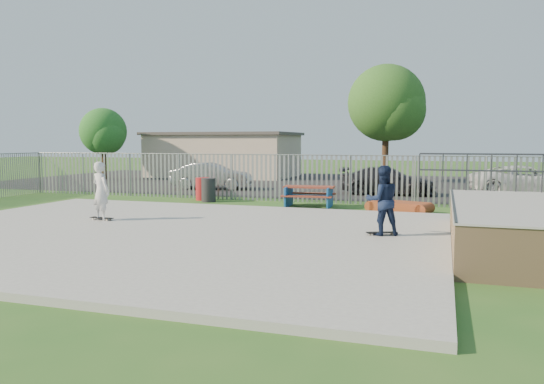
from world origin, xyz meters
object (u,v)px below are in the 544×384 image
(trash_bin_grey, at_px, (209,190))
(skater_white, at_px, (101,191))
(trash_bin_red, at_px, (202,189))
(picnic_table, at_px, (309,196))
(car_silver, at_px, (212,176))
(funbox, at_px, (399,207))
(car_dark, at_px, (388,181))
(skater_navy, at_px, (382,200))
(car_white, at_px, (526,180))
(tree_left, at_px, (103,132))
(tree_mid, at_px, (386,103))

(trash_bin_grey, xyz_separation_m, skater_white, (-0.50, -6.72, 0.55))
(trash_bin_red, distance_m, trash_bin_grey, 0.76)
(trash_bin_red, bearing_deg, skater_white, -89.69)
(picnic_table, distance_m, trash_bin_red, 5.14)
(car_silver, bearing_deg, picnic_table, -141.10)
(trash_bin_red, relative_size, skater_white, 0.55)
(funbox, bearing_deg, car_dark, 117.83)
(skater_navy, bearing_deg, car_white, -134.14)
(picnic_table, distance_m, trash_bin_grey, 4.53)
(skater_white, bearing_deg, trash_bin_red, -72.45)
(car_dark, height_order, tree_left, tree_left)
(trash_bin_red, bearing_deg, car_dark, 32.50)
(car_dark, bearing_deg, funbox, -172.32)
(trash_bin_grey, xyz_separation_m, skater_navy, (8.02, -6.70, 0.55))
(trash_bin_red, xyz_separation_m, tree_mid, (6.53, 12.46, 4.40))
(picnic_table, height_order, funbox, picnic_table)
(picnic_table, xyz_separation_m, car_dark, (2.45, 5.73, 0.25))
(car_white, height_order, skater_white, skater_white)
(car_silver, relative_size, skater_white, 2.36)
(picnic_table, bearing_deg, trash_bin_red, 164.74)
(skater_navy, bearing_deg, trash_bin_grey, -63.59)
(trash_bin_grey, bearing_deg, trash_bin_red, 135.05)
(car_dark, bearing_deg, picnic_table, 155.00)
(car_dark, relative_size, tree_left, 0.94)
(picnic_table, relative_size, skater_navy, 1.15)
(funbox, bearing_deg, car_white, 75.76)
(picnic_table, bearing_deg, car_silver, 135.27)
(funbox, distance_m, skater_white, 10.33)
(picnic_table, bearing_deg, car_dark, 62.29)
(trash_bin_red, distance_m, car_silver, 5.06)
(tree_mid, bearing_deg, car_dark, -82.87)
(picnic_table, height_order, skater_white, skater_white)
(car_white, distance_m, tree_left, 25.70)
(trash_bin_red, height_order, skater_navy, skater_navy)
(car_dark, height_order, skater_white, skater_white)
(tree_mid, height_order, skater_white, tree_mid)
(funbox, distance_m, car_dark, 6.33)
(trash_bin_red, xyz_separation_m, trash_bin_grey, (0.54, -0.54, 0.01))
(picnic_table, height_order, car_white, car_white)
(picnic_table, height_order, car_dark, car_dark)
(car_silver, distance_m, skater_white, 12.14)
(trash_bin_grey, bearing_deg, tree_left, 141.24)
(car_white, bearing_deg, car_dark, 99.10)
(car_dark, xyz_separation_m, tree_mid, (-0.96, 7.69, 4.22))
(picnic_table, xyz_separation_m, car_white, (8.73, 7.71, 0.29))
(trash_bin_red, bearing_deg, car_silver, 109.86)
(trash_bin_red, xyz_separation_m, car_silver, (-1.72, 4.75, 0.23))
(trash_bin_grey, height_order, car_white, car_white)
(trash_bin_grey, xyz_separation_m, car_dark, (6.95, 5.31, 0.17))
(car_dark, distance_m, skater_navy, 12.07)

